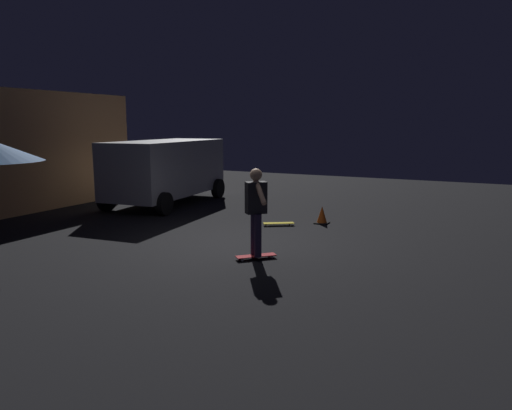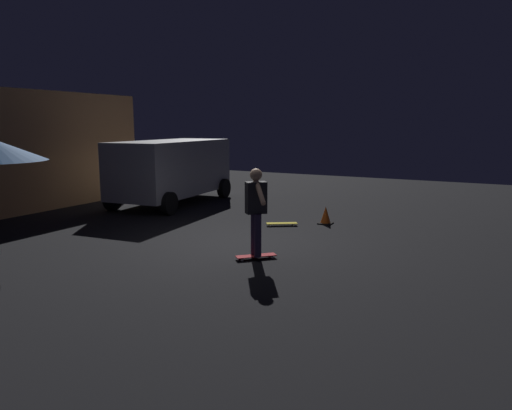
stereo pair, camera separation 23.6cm
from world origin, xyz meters
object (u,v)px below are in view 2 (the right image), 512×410
at_px(parked_van, 172,168).
at_px(traffic_cone, 326,216).
at_px(skateboard_ridden, 256,256).
at_px(skater, 256,206).
at_px(skateboard_spare, 282,224).

bearing_deg(parked_van, traffic_cone, -97.69).
height_order(parked_van, skateboard_ridden, parked_van).
bearing_deg(skater, skateboard_spare, 15.62).
relative_size(parked_van, skateboard_ridden, 6.86).
height_order(parked_van, skateboard_spare, parked_van).
height_order(skateboard_spare, traffic_cone, traffic_cone).
relative_size(skater, traffic_cone, 3.63).
bearing_deg(skater, traffic_cone, -1.18).
xyz_separation_m(parked_van, skateboard_spare, (-1.48, -4.60, -1.11)).
height_order(parked_van, traffic_cone, parked_van).
bearing_deg(skater, skateboard_ridden, -90.00).
xyz_separation_m(skateboard_spare, traffic_cone, (0.74, -0.90, 0.16)).
bearing_deg(traffic_cone, parked_van, 82.31).
bearing_deg(skateboard_ridden, traffic_cone, -1.18).
bearing_deg(traffic_cone, skater, 178.82).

